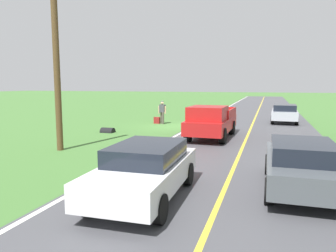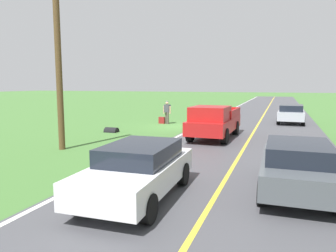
# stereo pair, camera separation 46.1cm
# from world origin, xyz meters

# --- Properties ---
(ground_plane) EXTENTS (200.00, 200.00, 0.00)m
(ground_plane) POSITION_xyz_m (0.00, 0.00, 0.00)
(ground_plane) COLOR #427033
(road_surface) EXTENTS (8.27, 120.00, 0.00)m
(road_surface) POSITION_xyz_m (-5.30, 0.00, 0.00)
(road_surface) COLOR #47474C
(road_surface) RESTS_ON ground
(lane_edge_line) EXTENTS (0.16, 117.60, 0.00)m
(lane_edge_line) POSITION_xyz_m (-1.34, 0.00, 0.01)
(lane_edge_line) COLOR silver
(lane_edge_line) RESTS_ON ground
(lane_centre_line) EXTENTS (0.14, 117.60, 0.00)m
(lane_centre_line) POSITION_xyz_m (-5.30, 0.00, 0.01)
(lane_centre_line) COLOR gold
(lane_centre_line) RESTS_ON ground
(hitchhiker_walking) EXTENTS (0.62, 0.53, 1.75)m
(hitchhiker_walking) POSITION_xyz_m (1.22, -1.15, 0.98)
(hitchhiker_walking) COLOR #4C473D
(hitchhiker_walking) RESTS_ON ground
(suitcase_carried) EXTENTS (0.48, 0.24, 0.50)m
(suitcase_carried) POSITION_xyz_m (1.65, -1.11, 0.25)
(suitcase_carried) COLOR maroon
(suitcase_carried) RESTS_ON ground
(pickup_truck_passing) EXTENTS (2.22, 5.45, 1.82)m
(pickup_truck_passing) POSITION_xyz_m (-3.40, 4.21, 0.97)
(pickup_truck_passing) COLOR #B21919
(pickup_truck_passing) RESTS_ON ground
(sedan_mid_oncoming) EXTENTS (1.96, 4.41, 1.41)m
(sedan_mid_oncoming) POSITION_xyz_m (-7.34, 12.13, 0.75)
(sedan_mid_oncoming) COLOR #4C5156
(sedan_mid_oncoming) RESTS_ON ground
(sedan_near_oncoming) EXTENTS (2.04, 4.46, 1.41)m
(sedan_near_oncoming) POSITION_xyz_m (-7.60, -4.73, 0.75)
(sedan_near_oncoming) COLOR #B2B7C1
(sedan_near_oncoming) RESTS_ON ground
(sedan_ahead_same_lane) EXTENTS (2.02, 4.45, 1.41)m
(sedan_ahead_same_lane) POSITION_xyz_m (-3.38, 13.97, 0.75)
(sedan_ahead_same_lane) COLOR silver
(sedan_ahead_same_lane) RESTS_ON ground
(utility_pole_roadside) EXTENTS (0.28, 0.28, 7.62)m
(utility_pole_roadside) POSITION_xyz_m (2.55, 9.47, 3.81)
(utility_pole_roadside) COLOR brown
(utility_pole_roadside) RESTS_ON ground
(drainage_culvert) EXTENTS (0.80, 0.60, 0.60)m
(drainage_culvert) POSITION_xyz_m (3.07, 4.04, 0.00)
(drainage_culvert) COLOR black
(drainage_culvert) RESTS_ON ground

